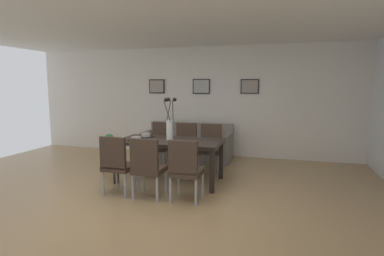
{
  "coord_description": "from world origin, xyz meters",
  "views": [
    {
      "loc": [
        1.74,
        -4.03,
        1.67
      ],
      "look_at": [
        0.32,
        0.99,
        0.96
      ],
      "focal_mm": 28.78,
      "sensor_mm": 36.0,
      "label": 1
    }
  ],
  "objects_px": {
    "dining_chair_mid_left": "(185,167)",
    "framed_picture_right": "(250,86)",
    "dining_chair_near_left": "(117,162)",
    "dining_chair_near_right": "(160,143)",
    "framed_picture_left": "(157,86)",
    "dining_chair_mid_right": "(210,145)",
    "centerpiece_vase": "(170,124)",
    "bowl_near_right": "(146,135)",
    "dining_table": "(170,144)",
    "dining_chair_far_right": "(185,144)",
    "sofa": "(188,146)",
    "potted_plant": "(108,148)",
    "framed_picture_center": "(201,86)",
    "dining_chair_far_left": "(147,165)",
    "bowl_near_left": "(136,138)"
  },
  "relations": [
    {
      "from": "dining_chair_near_right",
      "to": "dining_chair_mid_left",
      "type": "distance_m",
      "value": 2.03
    },
    {
      "from": "dining_chair_near_left",
      "to": "dining_chair_mid_left",
      "type": "distance_m",
      "value": 1.09
    },
    {
      "from": "bowl_near_left",
      "to": "framed_picture_right",
      "type": "xyz_separation_m",
      "value": [
        1.69,
        2.45,
        0.88
      ]
    },
    {
      "from": "sofa",
      "to": "framed_picture_left",
      "type": "bearing_deg",
      "value": 153.13
    },
    {
      "from": "dining_chair_far_left",
      "to": "framed_picture_left",
      "type": "relative_size",
      "value": 2.27
    },
    {
      "from": "bowl_near_left",
      "to": "bowl_near_right",
      "type": "xyz_separation_m",
      "value": [
        0.0,
        0.41,
        0.0
      ]
    },
    {
      "from": "dining_chair_far_right",
      "to": "dining_table",
      "type": "bearing_deg",
      "value": -90.8
    },
    {
      "from": "dining_chair_near_left",
      "to": "dining_chair_far_left",
      "type": "height_order",
      "value": "same"
    },
    {
      "from": "dining_table",
      "to": "centerpiece_vase",
      "type": "distance_m",
      "value": 0.36
    },
    {
      "from": "dining_chair_mid_left",
      "to": "dining_chair_far_left",
      "type": "bearing_deg",
      "value": -176.42
    },
    {
      "from": "bowl_near_right",
      "to": "sofa",
      "type": "height_order",
      "value": "bowl_near_right"
    },
    {
      "from": "dining_table",
      "to": "potted_plant",
      "type": "bearing_deg",
      "value": 156.05
    },
    {
      "from": "framed_picture_left",
      "to": "framed_picture_right",
      "type": "bearing_deg",
      "value": 0.0
    },
    {
      "from": "dining_chair_mid_right",
      "to": "centerpiece_vase",
      "type": "xyz_separation_m",
      "value": [
        -0.54,
        -0.86,
        0.51
      ]
    },
    {
      "from": "bowl_near_right",
      "to": "framed_picture_left",
      "type": "xyz_separation_m",
      "value": [
        -0.61,
        2.04,
        0.88
      ]
    },
    {
      "from": "dining_chair_mid_left",
      "to": "sofa",
      "type": "distance_m",
      "value": 2.73
    },
    {
      "from": "sofa",
      "to": "dining_chair_mid_left",
      "type": "bearing_deg",
      "value": -74.21
    },
    {
      "from": "dining_chair_mid_left",
      "to": "framed_picture_right",
      "type": "distance_m",
      "value": 3.36
    },
    {
      "from": "framed_picture_left",
      "to": "dining_table",
      "type": "bearing_deg",
      "value": -62.96
    },
    {
      "from": "dining_chair_near_left",
      "to": "framed_picture_right",
      "type": "xyz_separation_m",
      "value": [
        1.69,
        3.11,
        1.15
      ]
    },
    {
      "from": "dining_chair_mid_right",
      "to": "potted_plant",
      "type": "relative_size",
      "value": 1.37
    },
    {
      "from": "dining_chair_far_right",
      "to": "dining_chair_mid_right",
      "type": "bearing_deg",
      "value": -1.33
    },
    {
      "from": "centerpiece_vase",
      "to": "bowl_near_right",
      "type": "distance_m",
      "value": 0.63
    },
    {
      "from": "dining_table",
      "to": "framed_picture_right",
      "type": "height_order",
      "value": "framed_picture_right"
    },
    {
      "from": "dining_chair_far_left",
      "to": "framed_picture_center",
      "type": "bearing_deg",
      "value": 89.48
    },
    {
      "from": "bowl_near_right",
      "to": "framed_picture_center",
      "type": "xyz_separation_m",
      "value": [
        0.54,
        2.04,
        0.88
      ]
    },
    {
      "from": "dining_chair_near_left",
      "to": "dining_chair_far_right",
      "type": "height_order",
      "value": "same"
    },
    {
      "from": "dining_chair_mid_left",
      "to": "framed_picture_left",
      "type": "relative_size",
      "value": 2.27
    },
    {
      "from": "sofa",
      "to": "potted_plant",
      "type": "distance_m",
      "value": 1.79
    },
    {
      "from": "dining_table",
      "to": "dining_chair_mid_right",
      "type": "distance_m",
      "value": 1.03
    },
    {
      "from": "dining_chair_far_left",
      "to": "dining_chair_mid_left",
      "type": "xyz_separation_m",
      "value": [
        0.57,
        0.04,
        0.0
      ]
    },
    {
      "from": "potted_plant",
      "to": "dining_chair_far_right",
      "type": "bearing_deg",
      "value": 4.76
    },
    {
      "from": "dining_chair_far_left",
      "to": "framed_picture_right",
      "type": "height_order",
      "value": "framed_picture_right"
    },
    {
      "from": "dining_chair_near_left",
      "to": "framed_picture_left",
      "type": "distance_m",
      "value": 3.37
    },
    {
      "from": "bowl_near_left",
      "to": "bowl_near_right",
      "type": "bearing_deg",
      "value": 90.0
    },
    {
      "from": "framed_picture_left",
      "to": "centerpiece_vase",
      "type": "bearing_deg",
      "value": -62.93
    },
    {
      "from": "dining_table",
      "to": "bowl_near_right",
      "type": "distance_m",
      "value": 0.59
    },
    {
      "from": "dining_table",
      "to": "framed_picture_right",
      "type": "bearing_deg",
      "value": 62.96
    },
    {
      "from": "dining_chair_near_right",
      "to": "bowl_near_left",
      "type": "height_order",
      "value": "dining_chair_near_right"
    },
    {
      "from": "dining_chair_mid_left",
      "to": "bowl_near_right",
      "type": "relative_size",
      "value": 5.41
    },
    {
      "from": "dining_chair_near_left",
      "to": "sofa",
      "type": "relative_size",
      "value": 0.46
    },
    {
      "from": "dining_chair_near_left",
      "to": "framed_picture_left",
      "type": "xyz_separation_m",
      "value": [
        -0.6,
        3.11,
        1.15
      ]
    },
    {
      "from": "dining_chair_mid_right",
      "to": "framed_picture_left",
      "type": "bearing_deg",
      "value": 140.56
    },
    {
      "from": "bowl_near_right",
      "to": "framed_picture_right",
      "type": "bearing_deg",
      "value": 50.46
    },
    {
      "from": "sofa",
      "to": "framed_picture_center",
      "type": "distance_m",
      "value": 1.48
    },
    {
      "from": "dining_chair_mid_right",
      "to": "framed_picture_center",
      "type": "height_order",
      "value": "framed_picture_center"
    },
    {
      "from": "bowl_near_right",
      "to": "framed_picture_left",
      "type": "bearing_deg",
      "value": 106.54
    },
    {
      "from": "centerpiece_vase",
      "to": "bowl_near_right",
      "type": "relative_size",
      "value": 4.32
    },
    {
      "from": "dining_table",
      "to": "dining_chair_far_right",
      "type": "xyz_separation_m",
      "value": [
        0.01,
        0.87,
        -0.15
      ]
    },
    {
      "from": "dining_chair_far_right",
      "to": "dining_chair_far_left",
      "type": "bearing_deg",
      "value": -91.32
    }
  ]
}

